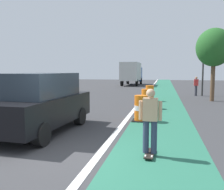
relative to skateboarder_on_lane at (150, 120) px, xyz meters
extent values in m
plane|color=#38383A|center=(-2.16, -0.40, -0.91)|extent=(100.00, 100.00, 0.00)
cube|color=#286B51|center=(0.24, 11.60, -0.91)|extent=(2.50, 80.00, 0.01)
cube|color=silver|center=(-1.26, 11.60, -0.91)|extent=(0.20, 80.00, 0.01)
cube|color=black|center=(0.00, 0.00, -0.84)|extent=(0.25, 0.81, 0.02)
cylinder|color=silver|center=(-0.07, 0.26, -0.86)|extent=(0.04, 0.11, 0.11)
cylinder|color=silver|center=(0.09, 0.26, -0.86)|extent=(0.04, 0.11, 0.11)
cylinder|color=silver|center=(-0.09, -0.26, -0.86)|extent=(0.04, 0.11, 0.11)
cylinder|color=silver|center=(0.07, -0.26, -0.86)|extent=(0.04, 0.11, 0.11)
cylinder|color=#2D3851|center=(-0.10, 0.00, -0.42)|extent=(0.15, 0.15, 0.82)
cylinder|color=#2D3851|center=(0.10, 0.00, -0.42)|extent=(0.15, 0.15, 0.82)
cube|color=tan|center=(0.00, 0.00, 0.27)|extent=(0.37, 0.23, 0.56)
cylinder|color=tan|center=(-0.24, 0.01, 0.24)|extent=(0.09, 0.09, 0.48)
cylinder|color=tan|center=(0.24, -0.01, 0.24)|extent=(0.09, 0.09, 0.48)
sphere|color=tan|center=(0.00, 0.00, 0.67)|extent=(0.22, 0.22, 0.22)
cube|color=black|center=(-3.80, 1.61, -0.12)|extent=(2.05, 4.68, 0.90)
cube|color=#232D38|center=(-3.80, 1.61, 0.73)|extent=(1.75, 2.92, 0.80)
cylinder|color=black|center=(-4.55, 3.07, -0.57)|extent=(0.31, 0.69, 0.68)
cylinder|color=black|center=(-2.91, 2.99, -0.57)|extent=(0.31, 0.69, 0.68)
cylinder|color=black|center=(-3.04, 0.15, -0.57)|extent=(0.31, 0.69, 0.68)
cylinder|color=orange|center=(-0.62, 4.20, -0.66)|extent=(0.56, 0.56, 0.42)
cylinder|color=white|center=(-0.62, 4.20, -0.35)|extent=(0.57, 0.57, 0.21)
cylinder|color=orange|center=(-0.62, 4.20, -0.03)|extent=(0.56, 0.56, 0.42)
cube|color=black|center=(-0.62, 4.20, -0.89)|extent=(0.73, 0.73, 0.04)
cylinder|color=orange|center=(-0.65, 7.72, -0.66)|extent=(0.56, 0.56, 0.42)
cylinder|color=white|center=(-0.65, 7.72, -0.35)|extent=(0.57, 0.57, 0.21)
cylinder|color=orange|center=(-0.65, 7.72, -0.03)|extent=(0.56, 0.56, 0.42)
cube|color=black|center=(-0.65, 7.72, -0.89)|extent=(0.73, 0.73, 0.04)
cylinder|color=orange|center=(-0.67, 11.09, -0.66)|extent=(0.56, 0.56, 0.42)
cylinder|color=white|center=(-0.67, 11.09, -0.35)|extent=(0.57, 0.57, 0.21)
cylinder|color=orange|center=(-0.67, 11.09, -0.03)|extent=(0.56, 0.56, 0.42)
cube|color=black|center=(-0.67, 11.09, -0.89)|extent=(0.73, 0.73, 0.04)
cube|color=beige|center=(-4.36, 28.39, 1.07)|extent=(2.37, 5.63, 2.50)
cube|color=#19478C|center=(-4.31, 32.24, 0.62)|extent=(2.22, 1.93, 2.10)
cylinder|color=black|center=(-5.34, 32.05, -0.43)|extent=(0.31, 0.96, 0.96)
cylinder|color=black|center=(-3.29, 32.03, -0.43)|extent=(0.31, 0.96, 0.96)
cylinder|color=black|center=(-5.41, 27.00, -0.43)|extent=(0.31, 0.96, 0.96)
cylinder|color=black|center=(-3.35, 26.98, -0.43)|extent=(0.31, 0.96, 0.96)
cylinder|color=#2D2D2D|center=(3.44, 15.63, 1.19)|extent=(0.14, 0.14, 4.20)
cube|color=black|center=(3.44, 15.63, 3.74)|extent=(0.32, 0.32, 0.90)
sphere|color=red|center=(3.61, 15.63, 4.00)|extent=(0.16, 0.16, 0.16)
sphere|color=green|center=(3.61, 15.63, 3.48)|extent=(0.16, 0.16, 0.16)
cylinder|color=#33333D|center=(2.91, 15.41, -0.48)|extent=(0.20, 0.20, 0.86)
cube|color=red|center=(2.91, 15.41, 0.22)|extent=(0.34, 0.20, 0.54)
sphere|color=#9E7051|center=(2.91, 15.41, 0.60)|extent=(0.20, 0.20, 0.20)
cylinder|color=brown|center=(3.58, 11.97, 0.39)|extent=(0.28, 0.28, 2.60)
ellipsoid|color=#235B23|center=(3.58, 11.97, 2.79)|extent=(2.40, 2.40, 2.60)
camera|label=1|loc=(0.33, -6.00, 1.22)|focal=39.15mm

